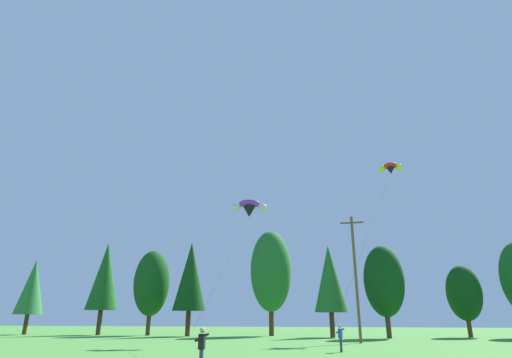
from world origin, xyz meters
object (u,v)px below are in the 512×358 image
Objects in this scene: utility_pole at (356,274)px; kite_flyer_near at (202,345)px; parafoil_kite_mid_red_yellow at (390,168)px; kite_flyer_mid at (340,336)px; parafoil_kite_high_purple at (249,208)px.

kite_flyer_near is (-6.23, -23.07, -5.05)m from utility_pole.
utility_pole is 24.42m from kite_flyer_near.
utility_pole is at bearing -120.10° from parafoil_kite_mid_red_yellow.
parafoil_kite_high_purple reaches higher than kite_flyer_mid.
parafoil_kite_mid_red_yellow is at bearing 59.90° from utility_pole.
kite_flyer_mid is at bearing 67.08° from kite_flyer_near.
parafoil_kite_mid_red_yellow is (6.18, 19.77, 18.32)m from kite_flyer_mid.
parafoil_kite_high_purple reaches higher than utility_pole.
kite_flyer_mid is 0.08× the size of parafoil_kite_high_purple.
parafoil_kite_high_purple is (-3.60, 21.03, 11.56)m from kite_flyer_near.
parafoil_kite_mid_red_yellow reaches higher than utility_pole.
kite_flyer_mid is at bearing -96.06° from utility_pole.
kite_flyer_mid is (5.04, 11.93, 0.00)m from kite_flyer_near.
utility_pole is 11.96m from parafoil_kite_high_purple.
parafoil_kite_mid_red_yellow is (5.00, 8.63, 13.28)m from utility_pole.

